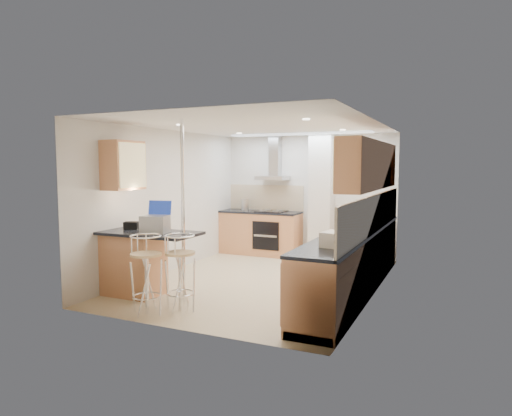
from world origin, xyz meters
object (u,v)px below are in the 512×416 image
at_px(laptop, 155,224).
at_px(bar_stool_near, 147,274).
at_px(bar_stool_end, 180,272).
at_px(bread_bin, 335,239).
at_px(microwave, 364,219).

relative_size(laptop, bar_stool_near, 0.35).
bearing_deg(bar_stool_end, bread_bin, -58.35).
height_order(bar_stool_end, bread_bin, bread_bin).
bearing_deg(laptop, bar_stool_near, -75.25).
xyz_separation_m(microwave, laptop, (-2.55, -1.78, -0.01)).
height_order(microwave, bar_stool_near, microwave).
relative_size(microwave, bar_stool_end, 0.56).
bearing_deg(microwave, bread_bin, 174.97).
distance_m(microwave, bar_stool_near, 3.32).
bearing_deg(bar_stool_end, laptop, 84.28).
bearing_deg(bar_stool_end, bar_stool_near, 153.65).
relative_size(laptop, bar_stool_end, 0.36).
bearing_deg(bread_bin, microwave, 97.88).
xyz_separation_m(microwave, bar_stool_end, (-1.94, -2.08, -0.57)).
bearing_deg(microwave, laptop, 120.08).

